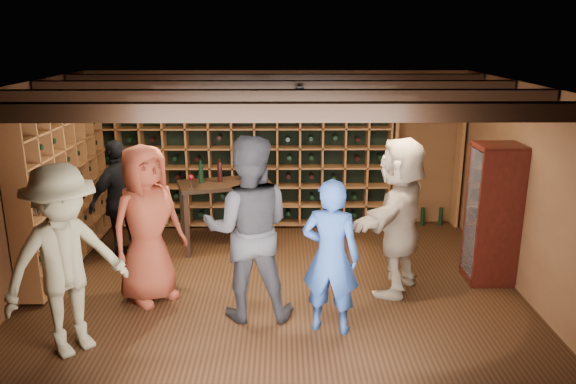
{
  "coord_description": "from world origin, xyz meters",
  "views": [
    {
      "loc": [
        0.1,
        -6.42,
        3.09
      ],
      "look_at": [
        0.16,
        0.2,
        1.19
      ],
      "focal_mm": 35.0,
      "sensor_mm": 36.0,
      "label": 1
    }
  ],
  "objects_px": {
    "man_grey_suit": "(248,229)",
    "tasting_table": "(225,191)",
    "guest_red_floral": "(147,224)",
    "guest_beige": "(400,216)",
    "man_blue_shirt": "(331,257)",
    "guest_woman_black": "(121,201)",
    "guest_khaki": "(65,261)",
    "display_cabinet": "(492,217)"
  },
  "relations": [
    {
      "from": "man_grey_suit",
      "to": "tasting_table",
      "type": "relative_size",
      "value": 1.44
    },
    {
      "from": "guest_red_floral",
      "to": "guest_beige",
      "type": "xyz_separation_m",
      "value": [
        2.97,
        0.21,
        0.02
      ]
    },
    {
      "from": "man_blue_shirt",
      "to": "man_grey_suit",
      "type": "xyz_separation_m",
      "value": [
        -0.87,
        0.34,
        0.19
      ]
    },
    {
      "from": "man_blue_shirt",
      "to": "tasting_table",
      "type": "bearing_deg",
      "value": -46.33
    },
    {
      "from": "guest_woman_black",
      "to": "guest_khaki",
      "type": "relative_size",
      "value": 0.88
    },
    {
      "from": "guest_woman_black",
      "to": "guest_beige",
      "type": "relative_size",
      "value": 0.88
    },
    {
      "from": "display_cabinet",
      "to": "guest_beige",
      "type": "bearing_deg",
      "value": -167.88
    },
    {
      "from": "man_grey_suit",
      "to": "guest_khaki",
      "type": "bearing_deg",
      "value": 22.07
    },
    {
      "from": "man_blue_shirt",
      "to": "tasting_table",
      "type": "relative_size",
      "value": 1.17
    },
    {
      "from": "man_grey_suit",
      "to": "guest_khaki",
      "type": "xyz_separation_m",
      "value": [
        -1.72,
        -0.71,
        -0.07
      ]
    },
    {
      "from": "guest_khaki",
      "to": "tasting_table",
      "type": "height_order",
      "value": "guest_khaki"
    },
    {
      "from": "display_cabinet",
      "to": "tasting_table",
      "type": "bearing_deg",
      "value": 160.56
    },
    {
      "from": "display_cabinet",
      "to": "guest_red_floral",
      "type": "bearing_deg",
      "value": -173.55
    },
    {
      "from": "man_blue_shirt",
      "to": "guest_beige",
      "type": "bearing_deg",
      "value": -118.14
    },
    {
      "from": "display_cabinet",
      "to": "guest_khaki",
      "type": "xyz_separation_m",
      "value": [
        -4.71,
        -1.6,
        0.1
      ]
    },
    {
      "from": "guest_khaki",
      "to": "guest_red_floral",
      "type": "bearing_deg",
      "value": 19.37
    },
    {
      "from": "guest_woman_black",
      "to": "guest_beige",
      "type": "distance_m",
      "value": 3.76
    },
    {
      "from": "guest_beige",
      "to": "guest_red_floral",
      "type": "bearing_deg",
      "value": -55.99
    },
    {
      "from": "man_grey_suit",
      "to": "guest_beige",
      "type": "xyz_separation_m",
      "value": [
        1.77,
        0.63,
        -0.07
      ]
    },
    {
      "from": "guest_red_floral",
      "to": "man_blue_shirt",
      "type": "bearing_deg",
      "value": -65.59
    },
    {
      "from": "guest_beige",
      "to": "man_blue_shirt",
      "type": "bearing_deg",
      "value": -13.19
    },
    {
      "from": "man_blue_shirt",
      "to": "man_grey_suit",
      "type": "relative_size",
      "value": 0.82
    },
    {
      "from": "man_blue_shirt",
      "to": "guest_red_floral",
      "type": "relative_size",
      "value": 0.89
    },
    {
      "from": "guest_red_floral",
      "to": "guest_beige",
      "type": "relative_size",
      "value": 0.98
    },
    {
      "from": "guest_woman_black",
      "to": "man_blue_shirt",
      "type": "bearing_deg",
      "value": 92.49
    },
    {
      "from": "man_blue_shirt",
      "to": "guest_khaki",
      "type": "height_order",
      "value": "guest_khaki"
    },
    {
      "from": "man_grey_suit",
      "to": "tasting_table",
      "type": "xyz_separation_m",
      "value": [
        -0.47,
        2.11,
        -0.17
      ]
    },
    {
      "from": "man_blue_shirt",
      "to": "guest_beige",
      "type": "height_order",
      "value": "guest_beige"
    },
    {
      "from": "man_grey_suit",
      "to": "guest_red_floral",
      "type": "distance_m",
      "value": 1.27
    },
    {
      "from": "display_cabinet",
      "to": "guest_red_floral",
      "type": "height_order",
      "value": "guest_red_floral"
    },
    {
      "from": "display_cabinet",
      "to": "guest_beige",
      "type": "relative_size",
      "value": 0.91
    },
    {
      "from": "guest_red_floral",
      "to": "tasting_table",
      "type": "xyz_separation_m",
      "value": [
        0.73,
        1.7,
        -0.08
      ]
    },
    {
      "from": "man_blue_shirt",
      "to": "guest_beige",
      "type": "xyz_separation_m",
      "value": [
        0.91,
        0.97,
        0.12
      ]
    },
    {
      "from": "man_grey_suit",
      "to": "guest_red_floral",
      "type": "xyz_separation_m",
      "value": [
        -1.2,
        0.42,
        -0.09
      ]
    },
    {
      "from": "display_cabinet",
      "to": "tasting_table",
      "type": "relative_size",
      "value": 1.22
    },
    {
      "from": "man_grey_suit",
      "to": "guest_woman_black",
      "type": "bearing_deg",
      "value": -42.31
    },
    {
      "from": "display_cabinet",
      "to": "guest_khaki",
      "type": "bearing_deg",
      "value": -161.22
    },
    {
      "from": "guest_woman_black",
      "to": "guest_red_floral",
      "type": "bearing_deg",
      "value": 66.35
    },
    {
      "from": "man_blue_shirt",
      "to": "man_grey_suit",
      "type": "distance_m",
      "value": 0.95
    },
    {
      "from": "display_cabinet",
      "to": "guest_red_floral",
      "type": "xyz_separation_m",
      "value": [
        -4.19,
        -0.47,
        0.08
      ]
    },
    {
      "from": "man_grey_suit",
      "to": "tasting_table",
      "type": "bearing_deg",
      "value": -77.77
    },
    {
      "from": "tasting_table",
      "to": "man_blue_shirt",
      "type": "bearing_deg",
      "value": -77.12
    }
  ]
}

